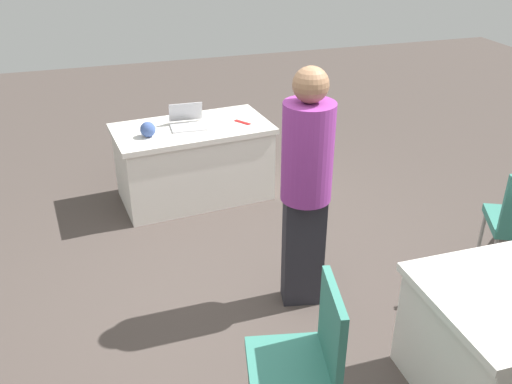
# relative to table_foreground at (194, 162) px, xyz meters

# --- Properties ---
(ground_plane) EXTENTS (14.40, 14.40, 0.00)m
(ground_plane) POSITION_rel_table_foreground_xyz_m (-0.16, 1.89, -0.37)
(ground_plane) COLOR #4C423D
(table_foreground) EXTENTS (1.53, 0.92, 0.74)m
(table_foreground) POSITION_rel_table_foreground_xyz_m (0.00, 0.00, 0.00)
(table_foreground) COLOR silver
(table_foreground) RESTS_ON ground
(chair_tucked_right) EXTENTS (0.52, 0.52, 0.98)m
(chair_tucked_right) POSITION_rel_table_foreground_xyz_m (0.01, 2.93, 0.20)
(chair_tucked_right) COLOR #9E9993
(chair_tucked_right) RESTS_ON ground
(person_presenter) EXTENTS (0.40, 0.40, 1.75)m
(person_presenter) POSITION_rel_table_foreground_xyz_m (-0.42, 1.82, 0.61)
(person_presenter) COLOR #26262D
(person_presenter) RESTS_ON ground
(laptop_silver) EXTENTS (0.33, 0.30, 0.21)m
(laptop_silver) POSITION_rel_table_foreground_xyz_m (0.04, -0.01, 0.41)
(laptop_silver) COLOR silver
(laptop_silver) RESTS_ON table_foreground
(yarn_ball) EXTENTS (0.14, 0.14, 0.14)m
(yarn_ball) POSITION_rel_table_foreground_xyz_m (0.42, 0.13, 0.44)
(yarn_ball) COLOR #3F5999
(yarn_ball) RESTS_ON table_foreground
(scissors_red) EXTENTS (0.13, 0.17, 0.01)m
(scissors_red) POSITION_rel_table_foreground_xyz_m (-0.48, 0.05, 0.37)
(scissors_red) COLOR red
(scissors_red) RESTS_ON table_foreground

